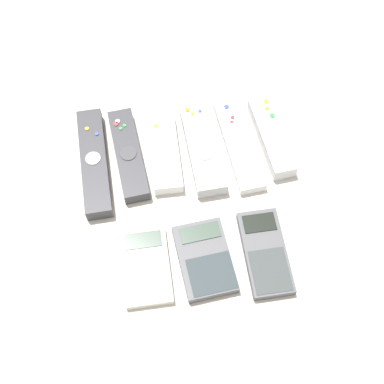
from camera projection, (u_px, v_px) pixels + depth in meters
name	position (u px, v px, depth m)	size (l,w,h in m)	color
ground_plane	(195.00, 213.00, 0.87)	(3.00, 3.00, 0.00)	beige
remote_0	(94.00, 162.00, 0.90)	(0.04, 0.20, 0.03)	#333338
remote_1	(128.00, 155.00, 0.91)	(0.05, 0.18, 0.03)	#333338
remote_2	(164.00, 152.00, 0.91)	(0.06, 0.16, 0.02)	white
remote_3	(202.00, 148.00, 0.91)	(0.05, 0.18, 0.03)	#B7B7BC
remote_4	(238.00, 144.00, 0.92)	(0.06, 0.19, 0.02)	white
remote_5	(271.00, 137.00, 0.92)	(0.05, 0.16, 0.03)	silver
calculator_0	(146.00, 267.00, 0.82)	(0.08, 0.12, 0.02)	beige
calculator_1	(207.00, 259.00, 0.82)	(0.09, 0.13, 0.02)	#4C4C51
calculator_2	(265.00, 253.00, 0.83)	(0.07, 0.14, 0.02)	#4C4C51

